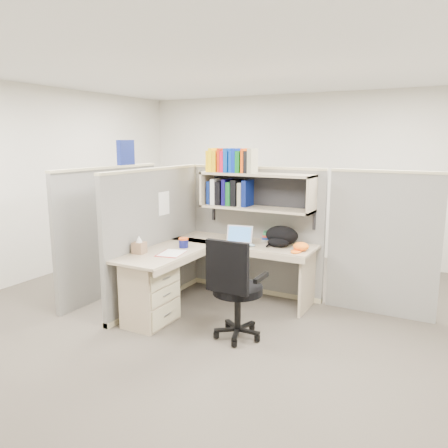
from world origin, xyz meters
The scene contains 14 objects.
ground centered at (0.00, 0.00, 0.00)m, with size 6.00×6.00×0.00m, color #36302A.
room_shell centered at (0.00, 0.00, 1.62)m, with size 6.00×6.00×6.00m.
cubicle centered at (-0.37, 0.45, 0.91)m, with size 3.79×1.84×1.95m.
desk centered at (-0.41, -0.29, 0.44)m, with size 1.74×1.75×0.73m.
laptop centered at (0.00, 0.39, 0.84)m, with size 0.31×0.31×0.23m, color silver, non-canonical shape.
backpack centered at (0.46, 0.60, 0.85)m, with size 0.39×0.30×0.23m, color black, non-canonical shape.
orange_cap centered at (0.75, 0.49, 0.78)m, with size 0.18×0.20×0.10m, color orange, non-canonical shape.
snack_canister centered at (-0.49, 0.00, 0.79)m, with size 0.11×0.11×0.11m.
tissue_box centered at (-0.78, -0.45, 0.83)m, with size 0.13×0.13×0.20m, color #8D6D50, non-canonical shape.
mouse centered at (0.18, 0.41, 0.75)m, with size 0.09×0.06×0.03m, color #7B9BAF.
paper_cup centered at (0.02, 0.68, 0.78)m, with size 0.07×0.07×0.10m, color silver.
book_stack centered at (0.22, 0.82, 0.78)m, with size 0.16×0.21×0.10m, color gray, non-canonical shape.
loose_paper centered at (-0.46, -0.28, 0.73)m, with size 0.23×0.31×0.00m, color white, non-canonical shape.
task_chair centered at (0.42, -0.47, 0.37)m, with size 0.54×0.50×1.04m.
Camera 1 is at (2.22, -4.09, 1.94)m, focal length 35.00 mm.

